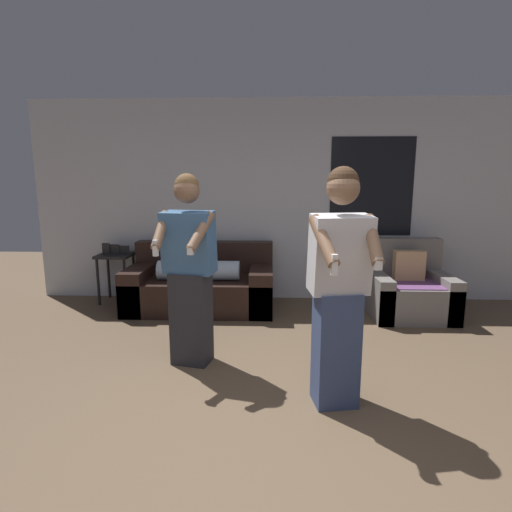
{
  "coord_description": "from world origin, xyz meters",
  "views": [
    {
      "loc": [
        -0.09,
        -2.09,
        1.6
      ],
      "look_at": [
        -0.2,
        0.96,
        1.04
      ],
      "focal_mm": 28.0,
      "sensor_mm": 36.0,
      "label": 1
    }
  ],
  "objects_px": {
    "couch": "(201,286)",
    "person_right": "(339,288)",
    "side_table": "(116,262)",
    "armchair": "(407,290)",
    "person_left": "(189,270)"
  },
  "relations": [
    {
      "from": "couch",
      "to": "person_right",
      "type": "height_order",
      "value": "person_right"
    },
    {
      "from": "side_table",
      "to": "person_right",
      "type": "xyz_separation_m",
      "value": [
        2.57,
        -2.5,
        0.33
      ]
    },
    {
      "from": "armchair",
      "to": "person_right",
      "type": "bearing_deg",
      "value": -120.12
    },
    {
      "from": "armchair",
      "to": "side_table",
      "type": "distance_m",
      "value": 3.81
    },
    {
      "from": "side_table",
      "to": "person_left",
      "type": "distance_m",
      "value": 2.33
    },
    {
      "from": "side_table",
      "to": "person_right",
      "type": "bearing_deg",
      "value": -44.23
    },
    {
      "from": "armchair",
      "to": "person_right",
      "type": "height_order",
      "value": "person_right"
    },
    {
      "from": "side_table",
      "to": "person_right",
      "type": "height_order",
      "value": "person_right"
    },
    {
      "from": "couch",
      "to": "armchair",
      "type": "xyz_separation_m",
      "value": [
        2.58,
        -0.16,
        0.01
      ]
    },
    {
      "from": "couch",
      "to": "person_left",
      "type": "height_order",
      "value": "person_left"
    },
    {
      "from": "person_left",
      "to": "couch",
      "type": "bearing_deg",
      "value": 96.46
    },
    {
      "from": "couch",
      "to": "armchair",
      "type": "height_order",
      "value": "armchair"
    },
    {
      "from": "armchair",
      "to": "person_left",
      "type": "height_order",
      "value": "person_left"
    },
    {
      "from": "armchair",
      "to": "couch",
      "type": "bearing_deg",
      "value": 176.37
    },
    {
      "from": "side_table",
      "to": "person_right",
      "type": "relative_size",
      "value": 0.47
    }
  ]
}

